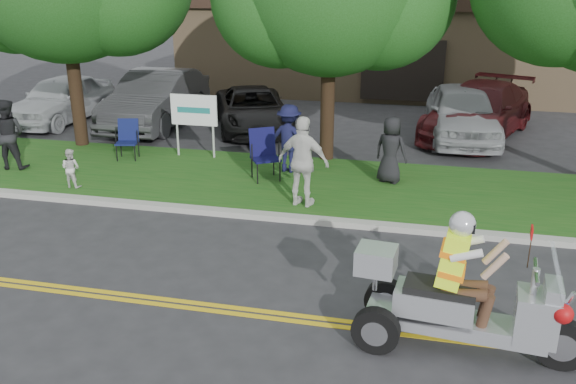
% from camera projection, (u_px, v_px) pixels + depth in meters
% --- Properties ---
extents(ground, '(120.00, 120.00, 0.00)m').
position_uv_depth(ground, '(218.00, 291.00, 9.57)').
color(ground, '#28282B').
rests_on(ground, ground).
extents(centerline_near, '(60.00, 0.10, 0.01)m').
position_uv_depth(centerline_near, '(205.00, 310.00, 9.04)').
color(centerline_near, gold).
rests_on(centerline_near, ground).
extents(centerline_far, '(60.00, 0.10, 0.01)m').
position_uv_depth(centerline_far, '(209.00, 305.00, 9.18)').
color(centerline_far, gold).
rests_on(centerline_far, ground).
extents(curb, '(60.00, 0.25, 0.12)m').
position_uv_depth(curb, '(268.00, 216.00, 12.34)').
color(curb, '#A8A89E').
rests_on(curb, ground).
extents(grass_verge, '(60.00, 4.00, 0.10)m').
position_uv_depth(grass_verge, '(291.00, 183.00, 14.31)').
color(grass_verge, '#164F15').
rests_on(grass_verge, ground).
extents(commercial_building, '(18.00, 8.20, 4.00)m').
position_uv_depth(commercial_building, '(408.00, 39.00, 25.84)').
color(commercial_building, '#9E7F5B').
rests_on(commercial_building, ground).
extents(business_sign, '(1.25, 0.06, 1.75)m').
position_uv_depth(business_sign, '(194.00, 114.00, 15.80)').
color(business_sign, silver).
rests_on(business_sign, ground).
extents(trike_scooter, '(3.00, 1.05, 1.96)m').
position_uv_depth(trike_scooter, '(457.00, 303.00, 7.90)').
color(trike_scooter, black).
rests_on(trike_scooter, ground).
extents(lawn_chair_a, '(0.65, 0.66, 1.02)m').
position_uv_depth(lawn_chair_a, '(128.00, 136.00, 15.87)').
color(lawn_chair_a, black).
rests_on(lawn_chair_a, grass_verge).
extents(lawn_chair_b, '(0.87, 0.87, 1.18)m').
position_uv_depth(lawn_chair_b, '(264.00, 151.00, 14.28)').
color(lawn_chair_b, black).
rests_on(lawn_chair_b, grass_verge).
extents(spectator_adult_mid, '(0.92, 0.77, 1.73)m').
position_uv_depth(spectator_adult_mid, '(8.00, 134.00, 14.93)').
color(spectator_adult_mid, black).
rests_on(spectator_adult_mid, grass_verge).
extents(spectator_adult_right, '(1.18, 0.69, 1.89)m').
position_uv_depth(spectator_adult_right, '(303.00, 162.00, 12.49)').
color(spectator_adult_right, silver).
rests_on(spectator_adult_right, grass_verge).
extents(spectator_chair_a, '(1.19, 0.87, 1.66)m').
position_uv_depth(spectator_chair_a, '(289.00, 138.00, 14.70)').
color(spectator_chair_a, '#131537').
rests_on(spectator_chair_a, grass_verge).
extents(spectator_chair_b, '(0.88, 0.73, 1.55)m').
position_uv_depth(spectator_chair_b, '(391.00, 150.00, 13.96)').
color(spectator_chair_b, black).
rests_on(spectator_chair_b, grass_verge).
extents(child_right, '(0.46, 0.38, 0.90)m').
position_uv_depth(child_right, '(71.00, 168.00, 13.74)').
color(child_right, silver).
rests_on(child_right, grass_verge).
extents(parked_car_far_left, '(1.98, 4.56, 1.53)m').
position_uv_depth(parked_car_far_left, '(61.00, 99.00, 20.08)').
color(parked_car_far_left, '#A9ADB1').
rests_on(parked_car_far_left, ground).
extents(parked_car_left, '(2.01, 5.36, 1.75)m').
position_uv_depth(parked_car_left, '(156.00, 99.00, 19.51)').
color(parked_car_left, '#313234').
rests_on(parked_car_left, ground).
extents(parked_car_mid, '(3.75, 5.11, 1.29)m').
position_uv_depth(parked_car_mid, '(253.00, 109.00, 19.11)').
color(parked_car_mid, black).
rests_on(parked_car_mid, ground).
extents(parked_car_right, '(4.01, 5.87, 1.58)m').
position_uv_depth(parked_car_right, '(478.00, 111.00, 18.27)').
color(parked_car_right, '#441012').
rests_on(parked_car_right, ground).
extents(parked_car_far_right, '(2.29, 4.92, 1.63)m').
position_uv_depth(parked_car_far_right, '(462.00, 113.00, 17.93)').
color(parked_car_far_right, '#9C9FA3').
rests_on(parked_car_far_right, ground).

